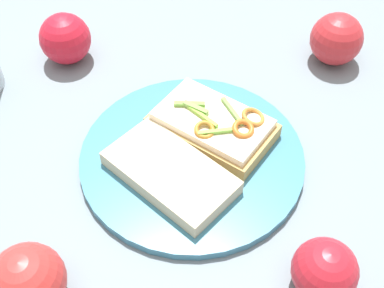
# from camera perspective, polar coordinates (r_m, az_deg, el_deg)

# --- Properties ---
(ground_plane) EXTENTS (2.00, 2.00, 0.00)m
(ground_plane) POSITION_cam_1_polar(r_m,az_deg,el_deg) (0.66, 0.00, -1.87)
(ground_plane) COLOR slate
(ground_plane) RESTS_ON ground
(plate) EXTENTS (0.30, 0.30, 0.01)m
(plate) POSITION_cam_1_polar(r_m,az_deg,el_deg) (0.65, 0.00, -1.52)
(plate) COLOR teal
(plate) RESTS_ON ground_plane
(sandwich) EXTENTS (0.17, 0.18, 0.04)m
(sandwich) POSITION_cam_1_polar(r_m,az_deg,el_deg) (0.66, 2.44, 2.24)
(sandwich) COLOR tan
(sandwich) RESTS_ON plate
(bread_slice_side) EXTENTS (0.18, 0.18, 0.02)m
(bread_slice_side) POSITION_cam_1_polar(r_m,az_deg,el_deg) (0.62, -2.54, -3.29)
(bread_slice_side) COLOR beige
(bread_slice_side) RESTS_ON plate
(apple_0) EXTENTS (0.11, 0.11, 0.08)m
(apple_0) POSITION_cam_1_polar(r_m,az_deg,el_deg) (0.81, -14.41, 11.68)
(apple_0) COLOR red
(apple_0) RESTS_ON ground_plane
(apple_1) EXTENTS (0.09, 0.09, 0.07)m
(apple_1) POSITION_cam_1_polar(r_m,az_deg,el_deg) (0.55, 15.03, -13.93)
(apple_1) COLOR #B31D2A
(apple_1) RESTS_ON ground_plane
(apple_2) EXTENTS (0.09, 0.09, 0.08)m
(apple_2) POSITION_cam_1_polar(r_m,az_deg,el_deg) (0.81, 16.31, 11.54)
(apple_2) COLOR red
(apple_2) RESTS_ON ground_plane
(apple_4) EXTENTS (0.11, 0.11, 0.08)m
(apple_4) POSITION_cam_1_polar(r_m,az_deg,el_deg) (0.55, -18.42, -14.75)
(apple_4) COLOR red
(apple_4) RESTS_ON ground_plane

